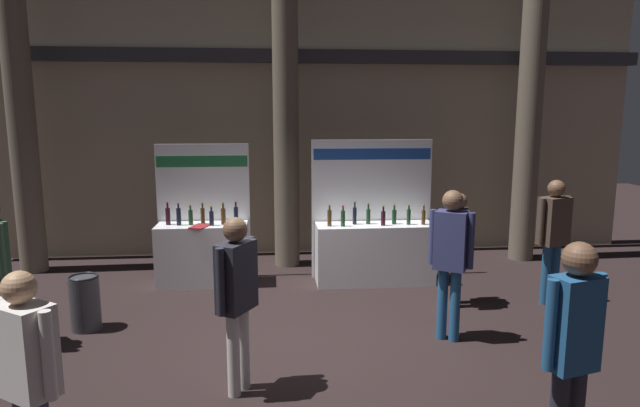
% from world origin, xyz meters
% --- Properties ---
extents(ground_plane, '(27.25, 27.25, 0.00)m').
position_xyz_m(ground_plane, '(0.00, 0.00, 0.00)').
color(ground_plane, black).
extents(hall_colonnade, '(13.62, 1.34, 6.81)m').
position_xyz_m(hall_colonnade, '(0.00, 4.30, 3.35)').
color(hall_colonnade, gray).
rests_on(hall_colonnade, ground_plane).
extents(exhibitor_booth_0, '(1.49, 0.75, 2.23)m').
position_xyz_m(exhibitor_booth_0, '(-1.38, 2.46, 0.58)').
color(exhibitor_booth_0, white).
rests_on(exhibitor_booth_0, ground_plane).
extents(exhibitor_booth_1, '(1.98, 0.66, 2.29)m').
position_xyz_m(exhibitor_booth_1, '(1.37, 2.29, 0.58)').
color(exhibitor_booth_1, white).
rests_on(exhibitor_booth_1, ground_plane).
extents(trash_bin, '(0.37, 0.37, 0.70)m').
position_xyz_m(trash_bin, '(-2.64, 0.69, 0.35)').
color(trash_bin, '#38383D').
rests_on(trash_bin, ground_plane).
extents(visitor_0, '(0.50, 0.30, 1.83)m').
position_xyz_m(visitor_0, '(1.87, -2.58, 1.09)').
color(visitor_0, '#23232D').
rests_on(visitor_0, ground_plane).
extents(visitor_1, '(0.40, 0.51, 1.75)m').
position_xyz_m(visitor_1, '(-0.61, -1.06, 1.05)').
color(visitor_1, silver).
rests_on(visitor_1, ground_plane).
extents(visitor_3, '(0.55, 0.39, 1.79)m').
position_xyz_m(visitor_3, '(3.71, 1.08, 1.09)').
color(visitor_3, navy).
rests_on(visitor_3, ground_plane).
extents(visitor_4, '(0.36, 0.53, 1.62)m').
position_xyz_m(visitor_4, '(2.33, 1.11, 0.97)').
color(visitor_4, silver).
rests_on(visitor_4, ground_plane).
extents(visitor_5, '(0.49, 0.44, 1.69)m').
position_xyz_m(visitor_5, '(-1.94, -2.47, 1.02)').
color(visitor_5, navy).
rests_on(visitor_5, ground_plane).
extents(visitor_8, '(0.47, 0.41, 1.83)m').
position_xyz_m(visitor_8, '(1.83, -0.04, 1.11)').
color(visitor_8, navy).
rests_on(visitor_8, ground_plane).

